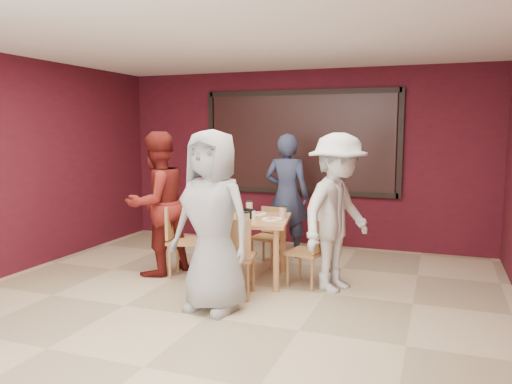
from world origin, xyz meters
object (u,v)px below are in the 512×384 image
(diner_right, at_px, (337,213))
(chair_front, at_px, (233,253))
(chair_back, at_px, (270,233))
(diner_front, at_px, (212,221))
(dining_table, at_px, (248,226))
(diner_left, at_px, (157,204))
(chair_left, at_px, (181,236))
(chair_right, at_px, (311,248))
(diner_back, at_px, (287,196))

(diner_right, bearing_deg, chair_front, 145.76)
(chair_back, xyz_separation_m, diner_front, (0.01, -1.87, 0.49))
(dining_table, height_order, diner_left, diner_left)
(chair_back, bearing_deg, diner_right, -35.92)
(chair_left, bearing_deg, chair_right, 4.50)
(chair_back, height_order, diner_front, diner_front)
(chair_front, xyz_separation_m, chair_right, (0.71, 0.70, -0.05))
(diner_front, height_order, diner_right, diner_front)
(chair_back, distance_m, diner_front, 1.93)
(chair_front, bearing_deg, diner_front, -99.06)
(diner_back, distance_m, diner_right, 1.63)
(dining_table, distance_m, chair_right, 0.83)
(dining_table, xyz_separation_m, chair_left, (-0.87, -0.11, -0.17))
(chair_front, relative_size, diner_back, 0.51)
(chair_left, distance_m, diner_back, 1.76)
(chair_front, distance_m, chair_left, 1.12)
(chair_left, bearing_deg, dining_table, 7.21)
(diner_right, bearing_deg, diner_left, 114.81)
(chair_back, xyz_separation_m, chair_right, (0.78, -0.77, 0.02))
(diner_front, bearing_deg, dining_table, 101.53)
(chair_front, height_order, chair_back, chair_front)
(dining_table, bearing_deg, chair_right, 1.53)
(diner_left, bearing_deg, chair_left, 114.55)
(dining_table, height_order, chair_back, dining_table)
(dining_table, distance_m, diner_left, 1.23)
(chair_right, distance_m, diner_back, 1.52)
(dining_table, relative_size, chair_right, 1.42)
(diner_front, height_order, diner_back, diner_front)
(diner_back, distance_m, diner_left, 1.94)
(chair_right, height_order, diner_front, diner_front)
(diner_right, bearing_deg, chair_left, 114.77)
(dining_table, bearing_deg, diner_right, 0.48)
(diner_back, height_order, diner_left, diner_left)
(chair_back, bearing_deg, diner_front, -89.71)
(chair_left, height_order, diner_right, diner_right)
(dining_table, relative_size, chair_left, 1.28)
(dining_table, height_order, diner_back, diner_back)
(chair_back, bearing_deg, chair_front, -87.20)
(chair_right, xyz_separation_m, diner_right, (0.30, -0.01, 0.45))
(chair_right, distance_m, diner_front, 1.42)
(chair_front, bearing_deg, chair_back, 92.80)
(diner_right, bearing_deg, dining_table, 111.79)
(chair_left, distance_m, diner_right, 2.01)
(dining_table, distance_m, chair_left, 0.89)
(dining_table, distance_m, diner_back, 1.32)
(diner_left, bearing_deg, dining_table, 117.08)
(chair_front, bearing_deg, diner_right, 34.45)
(chair_right, height_order, diner_right, diner_right)
(diner_front, distance_m, diner_right, 1.53)
(dining_table, bearing_deg, chair_front, -82.32)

